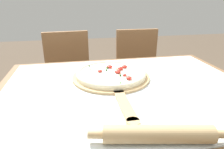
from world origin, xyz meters
name	(u,v)px	position (x,y,z in m)	size (l,w,h in m)	color
dining_table	(127,108)	(0.00, 0.00, 0.64)	(1.25, 0.95, 0.75)	brown
towel_cloth	(128,88)	(0.00, 0.00, 0.75)	(1.17, 0.87, 0.00)	silver
pizza_peel	(112,78)	(-0.06, 0.11, 0.76)	(0.41, 0.65, 0.01)	tan
pizza	(111,73)	(-0.06, 0.13, 0.78)	(0.37, 0.37, 0.04)	beige
rolling_pin	(158,134)	(-0.01, -0.39, 0.79)	(0.41, 0.11, 0.06)	tan
chair_left	(69,77)	(-0.30, 0.80, 0.51)	(0.43, 0.43, 0.89)	brown
chair_right	(138,72)	(0.32, 0.80, 0.51)	(0.41, 0.41, 0.89)	brown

